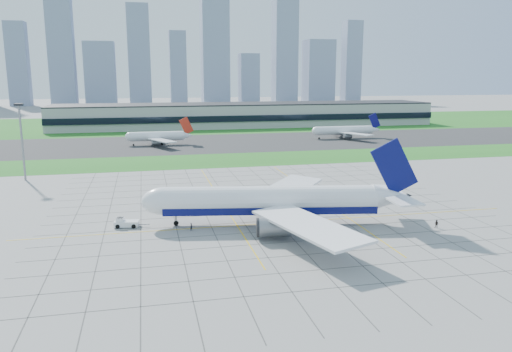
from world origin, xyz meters
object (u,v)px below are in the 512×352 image
at_px(pushback_tug, 125,223).
at_px(crew_near, 191,227).
at_px(airliner, 272,201).
at_px(distant_jet_1, 158,136).
at_px(crew_far, 437,224).
at_px(distant_jet_2, 345,130).
at_px(light_mast, 21,132).

relative_size(pushback_tug, crew_near, 4.60).
relative_size(airliner, distant_jet_1, 1.52).
xyz_separation_m(crew_far, distant_jet_1, (-57.92, 157.52, 3.52)).
distance_m(distant_jet_1, distant_jet_2, 103.15).
bearing_deg(crew_near, airliner, -48.04).
bearing_deg(distant_jet_1, crew_near, -88.98).
bearing_deg(airliner, distant_jet_1, 108.50).
relative_size(crew_far, distant_jet_1, 0.05).
bearing_deg(light_mast, distant_jet_1, 59.29).
bearing_deg(crew_far, light_mast, -165.26).
bearing_deg(airliner, light_mast, 145.25).
height_order(pushback_tug, distant_jet_1, distant_jet_1).
xyz_separation_m(light_mast, pushback_tug, (34.54, -62.38, -15.18)).
distance_m(light_mast, pushback_tug, 72.90).
xyz_separation_m(light_mast, crew_far, (104.52, -79.06, -15.21)).
xyz_separation_m(light_mast, distant_jet_1, (46.60, 78.46, -11.70)).
height_order(light_mast, distant_jet_1, light_mast).
height_order(crew_far, distant_jet_1, distant_jet_1).
distance_m(airliner, distant_jet_2, 171.84).
distance_m(airliner, crew_far, 38.27).
height_order(airliner, distant_jet_1, airliner).
bearing_deg(light_mast, crew_far, -37.10).
height_order(crew_near, distant_jet_1, distant_jet_1).
distance_m(crew_near, distant_jet_1, 147.04).
bearing_deg(light_mast, distant_jet_2, 29.16).
relative_size(airliner, crew_near, 36.41).
xyz_separation_m(airliner, distant_jet_1, (-21.62, 146.32, -1.10)).
xyz_separation_m(crew_near, crew_far, (55.31, -10.55, 0.08)).
relative_size(light_mast, pushback_tug, 3.13).
relative_size(crew_near, distant_jet_1, 0.04).
bearing_deg(pushback_tug, light_mast, 129.07).
xyz_separation_m(airliner, distant_jet_2, (81.41, 151.33, -1.10)).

